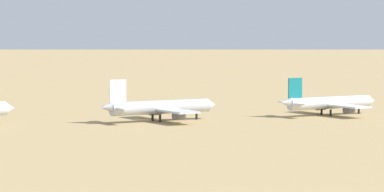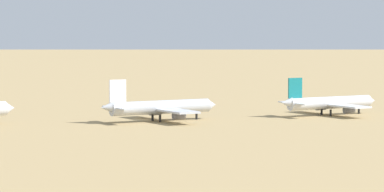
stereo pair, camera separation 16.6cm
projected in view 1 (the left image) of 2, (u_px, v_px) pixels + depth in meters
The scene contains 3 objects.
ground at pixel (143, 120), 254.93m from camera, with size 4000.00×4000.00×0.00m, color tan.
parked_jet_white_4 at pixel (160, 107), 249.93m from camera, with size 32.03×26.99×10.58m.
parked_jet_teal_5 at pixel (329, 103), 266.40m from camera, with size 30.71×25.91×10.14m.
Camera 1 is at (-97.54, -234.75, 23.50)m, focal length 95.38 mm.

